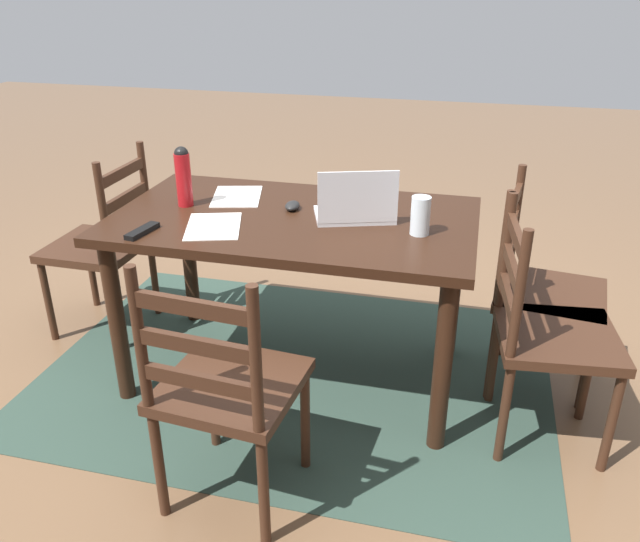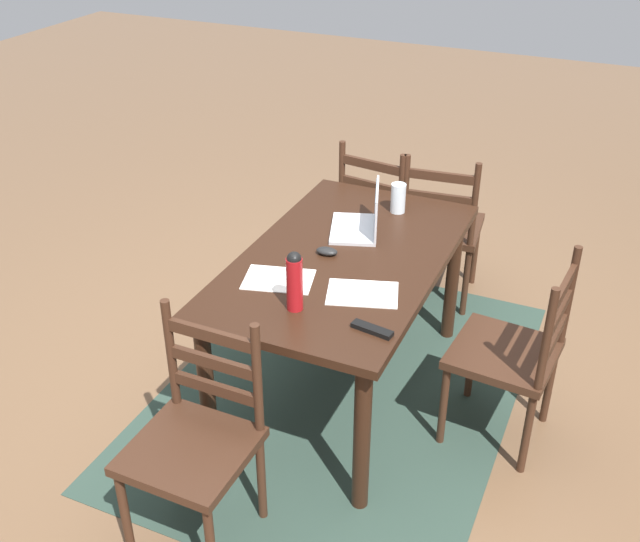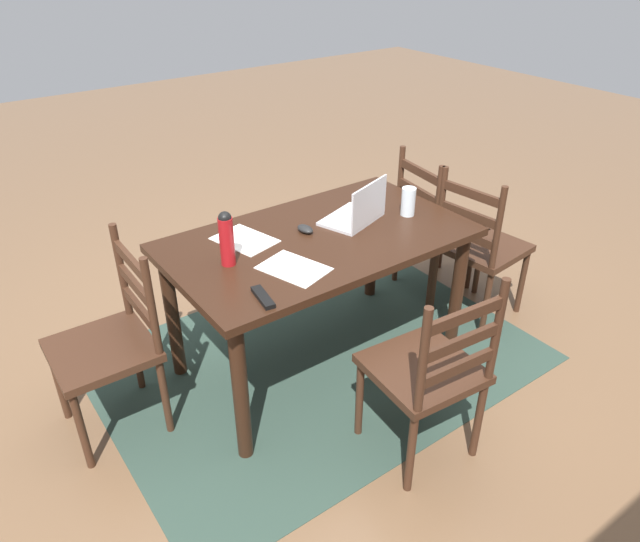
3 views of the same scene
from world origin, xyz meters
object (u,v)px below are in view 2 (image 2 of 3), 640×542
at_px(dining_table, 344,274).
at_px(water_bottle, 294,280).
at_px(chair_right_near, 196,441).
at_px(chair_far_head, 513,354).
at_px(chair_left_far, 441,228).
at_px(computer_mouse, 327,251).
at_px(tv_remote, 372,329).
at_px(chair_left_near, 382,217).
at_px(drinking_glass, 398,198).
at_px(laptop, 364,220).

xyz_separation_m(dining_table, water_bottle, (0.49, -0.02, 0.24)).
distance_m(dining_table, chair_right_near, 1.08).
bearing_deg(chair_far_head, chair_left_far, -148.97).
distance_m(computer_mouse, tv_remote, 0.64).
distance_m(chair_left_near, drinking_glass, 0.69).
bearing_deg(dining_table, chair_right_near, -9.51).
height_order(chair_far_head, laptop, laptop).
height_order(chair_left_near, laptop, laptop).
relative_size(drinking_glass, tv_remote, 0.89).
bearing_deg(chair_right_near, laptop, 172.75).
distance_m(chair_right_near, computer_mouse, 1.07).
relative_size(chair_left_near, drinking_glass, 6.29).
distance_m(chair_far_head, tv_remote, 0.78).
bearing_deg(laptop, tv_remote, 23.35).
bearing_deg(chair_left_near, water_bottle, 6.14).
height_order(chair_far_head, tv_remote, chair_far_head).
relative_size(laptop, water_bottle, 1.44).
distance_m(chair_right_near, water_bottle, 0.73).
relative_size(water_bottle, computer_mouse, 2.60).
bearing_deg(chair_left_near, computer_mouse, 5.55).
bearing_deg(chair_left_near, chair_right_near, 0.17).
relative_size(chair_left_near, computer_mouse, 9.50).
xyz_separation_m(chair_right_near, tv_remote, (-0.52, 0.50, 0.32)).
distance_m(chair_left_near, laptop, 0.88).
height_order(chair_left_far, water_bottle, water_bottle).
xyz_separation_m(dining_table, drinking_glass, (-0.53, 0.07, 0.18)).
bearing_deg(chair_far_head, laptop, -107.89).
xyz_separation_m(chair_right_near, computer_mouse, (-1.01, 0.10, 0.33)).
height_order(drinking_glass, tv_remote, drinking_glass).
relative_size(water_bottle, tv_remote, 1.53).
distance_m(drinking_glass, computer_mouse, 0.58).
xyz_separation_m(chair_right_near, drinking_glass, (-1.57, 0.25, 0.39)).
distance_m(dining_table, computer_mouse, 0.15).
bearing_deg(chair_left_far, tv_remote, 5.43).
relative_size(dining_table, tv_remote, 8.87).
height_order(chair_right_near, laptop, laptop).
xyz_separation_m(chair_far_head, tv_remote, (0.52, -0.48, 0.32)).
xyz_separation_m(laptop, tv_remote, (0.78, 0.34, -0.05)).
bearing_deg(chair_left_near, tv_remote, 18.03).
xyz_separation_m(dining_table, tv_remote, (0.52, 0.33, 0.11)).
height_order(chair_left_near, water_bottle, water_bottle).
xyz_separation_m(chair_left_near, water_bottle, (1.54, 0.17, 0.45)).
bearing_deg(laptop, chair_left_near, -167.60).
relative_size(laptop, drinking_glass, 2.48).
relative_size(chair_left_far, computer_mouse, 9.50).
height_order(chair_left_far, laptop, laptop).
height_order(chair_left_near, computer_mouse, chair_left_near).
height_order(chair_left_near, tv_remote, chair_left_near).
bearing_deg(water_bottle, chair_right_near, -16.16).
bearing_deg(dining_table, drinking_glass, 172.17).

